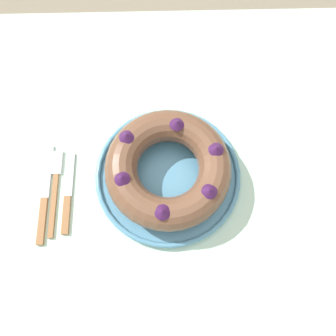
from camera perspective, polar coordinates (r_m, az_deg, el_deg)
The scene contains 7 objects.
ground_plane at distance 1.51m, azimuth -0.98°, elevation -11.02°, with size 8.00×8.00×0.00m, color gray.
dining_table at distance 0.87m, azimuth -1.68°, elevation -4.82°, with size 1.43×1.08×0.74m.
serving_dish at distance 0.79m, azimuth 0.00°, elevation -1.13°, with size 0.35×0.35×0.02m.
bundt_cake at distance 0.74m, azimuth 0.00°, elevation 0.01°, with size 0.29×0.29×0.09m.
fork at distance 0.83m, azimuth -19.05°, elevation -3.00°, with size 0.02×0.21×0.01m.
serving_knife at distance 0.83m, azimuth -20.72°, elevation -5.21°, with size 0.02×0.24×0.01m.
cake_knife at distance 0.82m, azimuth -17.08°, elevation -5.00°, with size 0.02×0.20×0.01m.
Camera 1 is at (0.02, -0.22, 1.50)m, focal length 35.00 mm.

